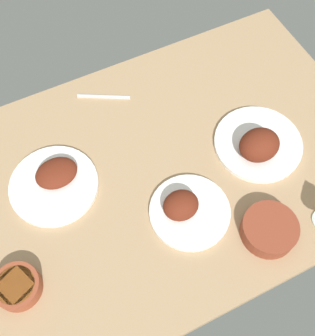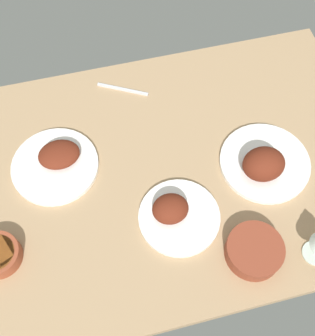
{
  "view_description": "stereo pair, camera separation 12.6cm",
  "coord_description": "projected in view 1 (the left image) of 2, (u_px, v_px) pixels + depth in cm",
  "views": [
    {
      "loc": [
        -26.38,
        -53.81,
        117.33
      ],
      "look_at": [
        0.0,
        0.0,
        6.0
      ],
      "focal_mm": 44.78,
      "sensor_mm": 36.0,
      "label": 1
    },
    {
      "loc": [
        -14.52,
        -58.14,
        117.33
      ],
      "look_at": [
        0.0,
        0.0,
        6.0
      ],
      "focal_mm": 44.78,
      "sensor_mm": 36.0,
      "label": 2
    }
  ],
  "objects": [
    {
      "name": "fork_loose",
      "position": [
        104.0,
        97.0,
        1.41
      ],
      "size": [
        16.21,
        9.35,
        0.8
      ],
      "primitive_type": "cube",
      "rotation": [
        0.0,
        0.0,
        2.64
      ],
      "color": "silver",
      "rests_on": "dining_table"
    },
    {
      "name": "plate_far_side",
      "position": [
        259.0,
        144.0,
        1.29
      ],
      "size": [
        27.71,
        27.71,
        10.44
      ],
      "color": "white",
      "rests_on": "dining_table"
    },
    {
      "name": "plate_near_viewer",
      "position": [
        186.0,
        209.0,
        1.2
      ],
      "size": [
        23.55,
        23.55,
        8.18
      ],
      "color": "white",
      "rests_on": "dining_table"
    },
    {
      "name": "bowl_sauce",
      "position": [
        269.0,
        229.0,
        1.16
      ],
      "size": [
        15.67,
        15.67,
        5.31
      ],
      "color": "brown",
      "rests_on": "dining_table"
    },
    {
      "name": "bowl_soup",
      "position": [
        17.0,
        286.0,
        1.09
      ],
      "size": [
        12.35,
        12.35,
        4.66
      ],
      "color": "brown",
      "rests_on": "dining_table"
    },
    {
      "name": "plate_center_main",
      "position": [
        55.0,
        181.0,
        1.24
      ],
      "size": [
        26.61,
        26.61,
        6.73
      ],
      "color": "white",
      "rests_on": "dining_table"
    },
    {
      "name": "dining_table",
      "position": [
        158.0,
        174.0,
        1.3
      ],
      "size": [
        140.0,
        90.0,
        4.0
      ],
      "primitive_type": "cube",
      "color": "tan",
      "rests_on": "ground"
    }
  ]
}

